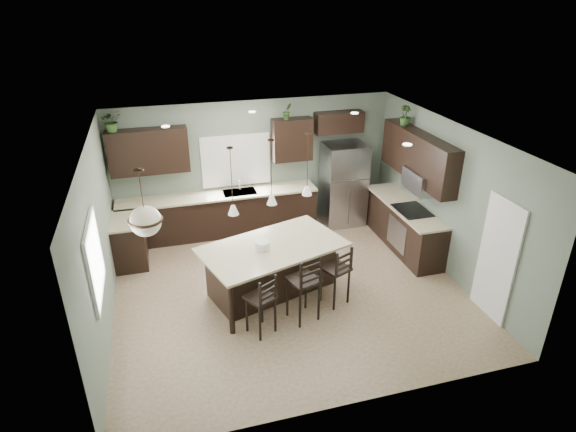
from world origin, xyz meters
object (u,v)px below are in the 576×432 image
Objects in this scene: bar_stool_right at (335,274)px; bar_stool_center at (303,287)px; plant_back_left at (111,121)px; kitchen_island at (273,269)px; serving_dish at (262,246)px; bar_stool_left at (261,303)px; refrigerator at (344,184)px.

bar_stool_center is at bearing 179.82° from bar_stool_right.
bar_stool_right is 5.06m from plant_back_left.
kitchen_island is at bearing -46.09° from plant_back_left.
bar_stool_center is (0.47, -0.79, -0.39)m from serving_dish.
kitchen_island is at bearing 125.23° from bar_stool_right.
bar_stool_right reaches higher than serving_dish.
bar_stool_left is at bearing -131.40° from kitchen_island.
plant_back_left reaches higher than bar_stool_left.
bar_stool_left is at bearing -105.04° from serving_dish.
bar_stool_left reaches higher than kitchen_island.
kitchen_island is at bearing 37.35° from bar_stool_left.
bar_stool_right reaches higher than kitchen_island.
bar_stool_left is 2.50× the size of plant_back_left.
plant_back_left reaches higher than bar_stool_center.
refrigerator is 1.75× the size of bar_stool_left.
bar_stool_center is (-1.91, -3.13, -0.32)m from refrigerator.
kitchen_island is at bearing -133.91° from refrigerator.
kitchen_island is 0.91m from bar_stool_center.
refrigerator is 7.71× the size of serving_dish.
bar_stool_left is at bearing -60.47° from plant_back_left.
bar_stool_right is at bearing -24.76° from serving_dish.
refrigerator is 1.54× the size of bar_stool_center.
serving_dish reaches higher than bar_stool_left.
bar_stool_left is at bearing -128.79° from refrigerator.
bar_stool_center is (0.28, -0.85, 0.14)m from kitchen_island.
bar_stool_left is 4.59m from plant_back_left.
refrigerator reaches higher than bar_stool_left.
serving_dish is at bearing 46.18° from bar_stool_left.
refrigerator is 1.68× the size of bar_stool_right.
kitchen_island is 5.63× the size of plant_back_left.
plant_back_left reaches higher than kitchen_island.
bar_stool_center is 0.71m from bar_stool_right.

